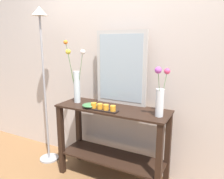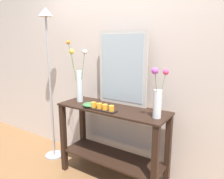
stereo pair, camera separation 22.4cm
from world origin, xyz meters
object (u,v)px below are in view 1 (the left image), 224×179
(candle_tray, at_px, (103,108))
(floor_lamp, at_px, (43,61))
(console_table, at_px, (112,136))
(mirror_leaning, at_px, (121,68))
(tall_vase_left, at_px, (76,80))
(vase_right, at_px, (160,96))
(decorative_bowl, at_px, (90,105))

(candle_tray, distance_m, floor_lamp, 0.99)
(console_table, bearing_deg, mirror_leaning, 84.63)
(tall_vase_left, xyz_separation_m, vase_right, (0.97, -0.03, -0.07))
(mirror_leaning, distance_m, vase_right, 0.58)
(mirror_leaning, relative_size, candle_tray, 2.53)
(tall_vase_left, height_order, floor_lamp, floor_lamp)
(vase_right, xyz_separation_m, candle_tray, (-0.55, -0.09, -0.17))
(candle_tray, bearing_deg, floor_lamp, 173.13)
(floor_lamp, bearing_deg, mirror_leaning, 12.03)
(tall_vase_left, xyz_separation_m, floor_lamp, (-0.47, -0.02, 0.19))
(tall_vase_left, height_order, candle_tray, tall_vase_left)
(mirror_leaning, height_order, decorative_bowl, mirror_leaning)
(console_table, relative_size, tall_vase_left, 1.74)
(console_table, bearing_deg, floor_lamp, -178.55)
(mirror_leaning, distance_m, tall_vase_left, 0.52)
(console_table, xyz_separation_m, floor_lamp, (-0.92, -0.02, 0.77))
(console_table, distance_m, decorative_bowl, 0.42)
(console_table, xyz_separation_m, vase_right, (0.52, -0.04, 0.51))
(vase_right, bearing_deg, candle_tray, -170.67)
(mirror_leaning, distance_m, floor_lamp, 0.96)
(decorative_bowl, height_order, floor_lamp, floor_lamp)
(candle_tray, distance_m, decorative_bowl, 0.18)
(decorative_bowl, bearing_deg, candle_tray, -6.90)
(mirror_leaning, bearing_deg, candle_tray, -99.15)
(mirror_leaning, bearing_deg, tall_vase_left, -158.63)
(floor_lamp, bearing_deg, candle_tray, -6.87)
(vase_right, xyz_separation_m, decorative_bowl, (-0.73, -0.07, -0.17))
(candle_tray, xyz_separation_m, decorative_bowl, (-0.17, 0.02, -0.00))
(vase_right, relative_size, floor_lamp, 0.25)
(console_table, distance_m, vase_right, 0.73)
(console_table, relative_size, candle_tray, 3.83)
(console_table, height_order, floor_lamp, floor_lamp)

